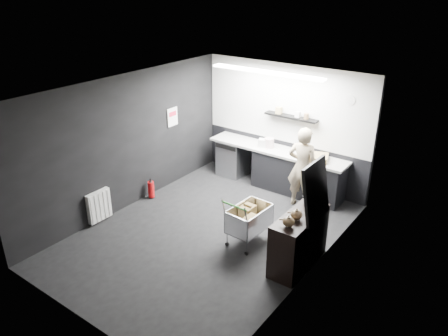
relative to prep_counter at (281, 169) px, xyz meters
The scene contains 22 objects.
floor 2.47m from the prep_counter, 93.20° to the right, with size 5.50×5.50×0.00m, color black.
ceiling 3.30m from the prep_counter, 93.20° to the right, with size 5.50×5.50×0.00m, color white.
wall_back 0.96m from the prep_counter, 112.30° to the left, with size 5.50×5.50×0.00m, color black.
wall_front 5.25m from the prep_counter, 91.50° to the right, with size 5.50×5.50×0.00m, color black.
wall_left 3.35m from the prep_counter, 131.43° to the right, with size 5.50×5.50×0.00m, color black.
wall_right 3.18m from the prep_counter, 52.38° to the right, with size 5.50×5.50×0.00m, color black.
kitchen_wall_panel 1.43m from the prep_counter, 113.58° to the left, with size 3.95×0.02×1.70m, color silver.
dado_panel 0.34m from the prep_counter, 113.58° to the left, with size 3.95×0.02×1.00m, color black.
floating_shelf 1.18m from the prep_counter, 72.13° to the left, with size 1.20×0.22×0.04m, color black.
wall_clock 2.13m from the prep_counter, 13.36° to the left, with size 0.20×0.20×0.03m, color silver.
poster 2.63m from the prep_counter, 152.11° to the right, with size 0.02×0.30×0.40m, color white.
poster_red_band 2.66m from the prep_counter, 152.05° to the right, with size 0.01×0.22×0.10m, color red.
radiator 3.92m from the prep_counter, 122.01° to the right, with size 0.10×0.50×0.60m, color silver.
ceiling_strip 2.29m from the prep_counter, 103.37° to the right, with size 2.40×0.20×0.04m, color white.
prep_counter is the anchor object (origin of this frame).
person 0.94m from the prep_counter, 31.95° to the right, with size 0.62×0.41×1.70m, color beige.
shopping_cart 2.29m from the prep_counter, 74.63° to the right, with size 0.55×0.88×0.94m.
sideboard 2.78m from the prep_counter, 54.21° to the right, with size 0.53×1.23×1.85m.
fire_extinguisher 2.85m from the prep_counter, 134.36° to the right, with size 0.13×0.13×0.44m.
cardboard_box 0.93m from the prep_counter, ahead, with size 0.54×0.41×0.11m, color #988251.
pink_tub 0.64m from the prep_counter, behind, with size 0.21×0.21×0.21m, color beige.
white_container 0.69m from the prep_counter, behind, with size 0.20×0.16×0.18m, color silver.
Camera 1 is at (4.28, -5.38, 4.40)m, focal length 35.00 mm.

